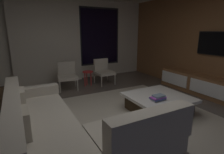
# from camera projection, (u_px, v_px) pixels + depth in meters

# --- Properties ---
(floor) EXTENTS (9.20, 9.20, 0.00)m
(floor) POSITION_uv_depth(u_px,v_px,m) (119.00, 126.00, 3.21)
(floor) COLOR #564C44
(back_wall_with_window) EXTENTS (6.60, 0.30, 2.70)m
(back_wall_with_window) POSITION_uv_depth(u_px,v_px,m) (62.00, 41.00, 5.93)
(back_wall_with_window) COLOR beige
(back_wall_with_window) RESTS_ON floor
(area_rug) EXTENTS (3.20, 3.80, 0.01)m
(area_rug) POSITION_uv_depth(u_px,v_px,m) (138.00, 124.00, 3.29)
(area_rug) COLOR #ADA391
(area_rug) RESTS_ON floor
(sectional_couch) EXTENTS (1.98, 2.50, 0.82)m
(sectional_couch) POSITION_uv_depth(u_px,v_px,m) (65.00, 132.00, 2.50)
(sectional_couch) COLOR #A49C8C
(sectional_couch) RESTS_ON floor
(coffee_table) EXTENTS (1.16, 1.16, 0.36)m
(coffee_table) POSITION_uv_depth(u_px,v_px,m) (158.00, 104.00, 3.72)
(coffee_table) COLOR #372817
(coffee_table) RESTS_ON floor
(book_stack_on_coffee_table) EXTENTS (0.30, 0.20, 0.10)m
(book_stack_on_coffee_table) POSITION_uv_depth(u_px,v_px,m) (158.00, 98.00, 3.45)
(book_stack_on_coffee_table) COLOR #9DA0AB
(book_stack_on_coffee_table) RESTS_ON coffee_table
(accent_chair_near_window) EXTENTS (0.57, 0.58, 0.78)m
(accent_chair_near_window) POSITION_uv_depth(u_px,v_px,m) (103.00, 70.00, 5.77)
(accent_chair_near_window) COLOR #B2ADA0
(accent_chair_near_window) RESTS_ON floor
(accent_chair_by_curtain) EXTENTS (0.63, 0.64, 0.78)m
(accent_chair_by_curtain) POSITION_uv_depth(u_px,v_px,m) (67.00, 74.00, 5.22)
(accent_chair_by_curtain) COLOR #B2ADA0
(accent_chair_by_curtain) RESTS_ON floor
(side_stool) EXTENTS (0.32, 0.32, 0.46)m
(side_stool) POSITION_uv_depth(u_px,v_px,m) (88.00, 74.00, 5.49)
(side_stool) COLOR red
(side_stool) RESTS_ON floor
(media_console) EXTENTS (0.46, 3.10, 0.52)m
(media_console) POSITION_uv_depth(u_px,v_px,m) (214.00, 89.00, 4.47)
(media_console) COLOR brown
(media_console) RESTS_ON floor
(mounted_tv) EXTENTS (0.05, 1.02, 0.59)m
(mounted_tv) POSITION_uv_depth(u_px,v_px,m) (217.00, 44.00, 4.44)
(mounted_tv) COLOR black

